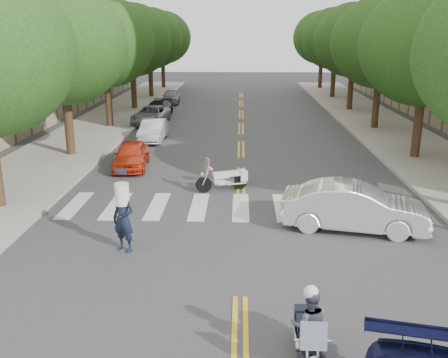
{
  "coord_description": "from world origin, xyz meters",
  "views": [
    {
      "loc": [
        -0.03,
        -10.88,
        6.25
      ],
      "look_at": [
        -0.59,
        5.77,
        1.3
      ],
      "focal_mm": 40.0,
      "sensor_mm": 36.0,
      "label": 1
    }
  ],
  "objects_px": {
    "motorcycle_police": "(309,330)",
    "officer_standing": "(124,219)",
    "motorcycle_parked": "(226,179)",
    "convertible": "(354,207)"
  },
  "relations": [
    {
      "from": "motorcycle_police",
      "to": "officer_standing",
      "type": "xyz_separation_m",
      "value": [
        -4.72,
        5.13,
        0.22
      ]
    },
    {
      "from": "motorcycle_parked",
      "to": "convertible",
      "type": "distance_m",
      "value": 5.89
    },
    {
      "from": "motorcycle_police",
      "to": "convertible",
      "type": "bearing_deg",
      "value": -106.84
    },
    {
      "from": "motorcycle_police",
      "to": "motorcycle_parked",
      "type": "height_order",
      "value": "motorcycle_police"
    },
    {
      "from": "motorcycle_police",
      "to": "motorcycle_parked",
      "type": "relative_size",
      "value": 1.03
    },
    {
      "from": "motorcycle_police",
      "to": "motorcycle_parked",
      "type": "bearing_deg",
      "value": -78.48
    },
    {
      "from": "motorcycle_parked",
      "to": "convertible",
      "type": "bearing_deg",
      "value": -154.03
    },
    {
      "from": "motorcycle_police",
      "to": "convertible",
      "type": "height_order",
      "value": "motorcycle_police"
    },
    {
      "from": "motorcycle_parked",
      "to": "convertible",
      "type": "relative_size",
      "value": 0.45
    },
    {
      "from": "convertible",
      "to": "motorcycle_parked",
      "type": "bearing_deg",
      "value": 57.97
    }
  ]
}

